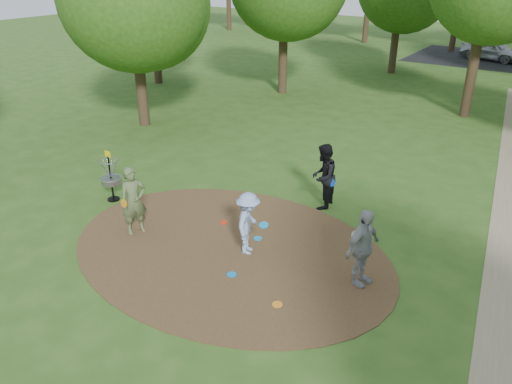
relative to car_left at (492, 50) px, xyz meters
The scene contains 12 objects.
ground 29.76m from the car_left, 90.40° to the right, with size 100.00×100.00×0.00m, color #2D5119.
dirt_clearing 29.76m from the car_left, 90.40° to the right, with size 8.40×8.40×0.02m, color #47301C.
player_observer_with_disc 30.52m from the car_left, 95.13° to the right, with size 0.68×0.78×1.81m.
player_throwing_with_disc 29.57m from the car_left, 89.50° to the right, with size 1.06×1.16×1.58m.
player_walking_with_disc 26.39m from the car_left, 88.68° to the right, with size 0.86×1.02×1.89m.
player_waiting_with_disc 29.40m from the car_left, 84.10° to the right, with size 0.69×1.14×1.81m.
disc_ground_cyan 28.95m from the car_left, 89.77° to the right, with size 0.22×0.22×0.02m, color #1A85D5.
disc_ground_blue 30.61m from the car_left, 89.04° to the right, with size 0.22×0.22×0.02m, color #0D79DD.
disc_ground_red 28.79m from the car_left, 92.23° to the right, with size 0.22×0.22×0.02m, color red.
car_left is the anchor object (origin of this frame).
disc_ground_orange 31.00m from the car_left, 86.41° to the right, with size 0.22×0.22×0.02m, color orange.
disc_golf_basket 29.82m from the car_left, 99.08° to the right, with size 0.63×0.63×1.54m.
Camera 1 is at (6.45, -8.32, 6.58)m, focal length 35.00 mm.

